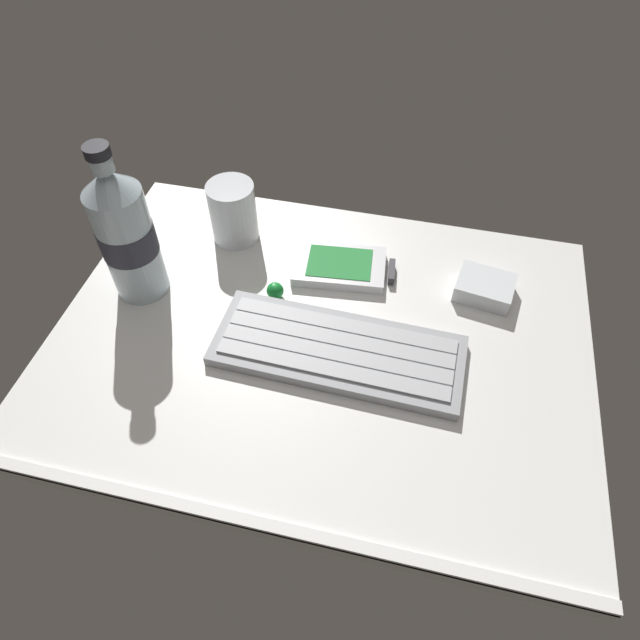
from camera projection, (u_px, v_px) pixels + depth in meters
ground_plane at (320, 342)px, 67.80cm from camera, size 64.00×48.00×2.80cm
keyboard at (338, 350)px, 64.79cm from camera, size 29.33×11.91×1.70cm
handheld_device at (344, 267)px, 73.74cm from camera, size 13.31×8.77×1.50cm
juice_cup at (233, 214)px, 75.80cm from camera, size 6.40×6.40×8.50cm
water_bottle at (126, 234)px, 65.55cm from camera, size 6.73×6.73×20.80cm
charger_block at (485, 288)px, 70.69cm from camera, size 7.82×6.67×2.40cm
trackball_mouse at (275, 291)px, 70.49cm from camera, size 2.20×2.20×2.20cm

